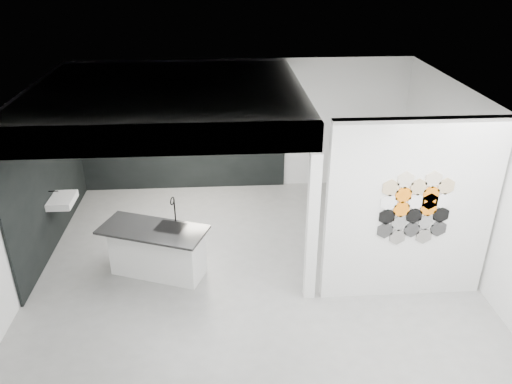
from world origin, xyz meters
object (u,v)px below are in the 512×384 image
(glass_bowl, at_px, (250,129))
(kettle, at_px, (240,128))
(stockpot, at_px, (146,130))
(glass_vase, at_px, (250,128))
(bottle_dark, at_px, (174,129))
(utensil_cup, at_px, (139,131))
(partition_panel, at_px, (410,212))
(kitchen_island, at_px, (157,249))
(wall_basin, at_px, (62,200))

(glass_bowl, bearing_deg, kettle, 180.00)
(stockpot, xyz_separation_m, kettle, (1.95, 0.00, -0.00))
(glass_bowl, distance_m, glass_vase, 0.03)
(glass_vase, xyz_separation_m, bottle_dark, (-1.60, 0.00, 0.01))
(bottle_dark, height_order, utensil_cup, bottle_dark)
(partition_panel, relative_size, glass_vase, 18.85)
(stockpot, bearing_deg, glass_bowl, 0.00)
(kettle, xyz_separation_m, glass_bowl, (0.22, 0.00, -0.03))
(partition_panel, distance_m, kettle, 4.50)
(glass_bowl, bearing_deg, bottle_dark, 180.00)
(stockpot, height_order, utensil_cup, stockpot)
(glass_vase, distance_m, utensil_cup, 2.31)
(stockpot, height_order, bottle_dark, bottle_dark)
(partition_panel, xyz_separation_m, kettle, (-2.30, 3.87, -0.00))
(kitchen_island, xyz_separation_m, kettle, (1.45, 3.12, 0.95))
(glass_bowl, height_order, glass_vase, glass_vase)
(glass_bowl, bearing_deg, wall_basin, -148.65)
(kitchen_island, height_order, utensil_cup, utensil_cup)
(bottle_dark, bearing_deg, kitchen_island, -91.40)
(kettle, height_order, bottle_dark, bottle_dark)
(glass_vase, bearing_deg, stockpot, 180.00)
(stockpot, bearing_deg, glass_vase, 0.00)
(bottle_dark, relative_size, utensil_cup, 1.91)
(wall_basin, distance_m, glass_vase, 4.01)
(partition_panel, bearing_deg, bottle_dark, 133.55)
(glass_bowl, xyz_separation_m, bottle_dark, (-1.60, 0.00, 0.04))
(partition_panel, distance_m, glass_bowl, 4.39)
(partition_panel, relative_size, bottle_dark, 17.04)
(glass_bowl, distance_m, bottle_dark, 1.60)
(partition_panel, distance_m, utensil_cup, 5.85)
(kitchen_island, distance_m, stockpot, 3.30)
(wall_basin, distance_m, kitchen_island, 2.05)
(bottle_dark, bearing_deg, partition_panel, -46.45)
(wall_basin, xyz_separation_m, stockpot, (1.22, 2.07, 0.55))
(wall_basin, height_order, kettle, kettle)
(kettle, distance_m, glass_bowl, 0.22)
(kettle, bearing_deg, partition_panel, -34.48)
(kitchen_island, height_order, bottle_dark, bottle_dark)
(wall_basin, bearing_deg, glass_vase, 31.35)
(kettle, height_order, glass_bowl, kettle)
(wall_basin, height_order, glass_vase, glass_vase)
(kettle, height_order, utensil_cup, kettle)
(wall_basin, bearing_deg, glass_bowl, 31.35)
(wall_basin, xyz_separation_m, glass_vase, (3.39, 2.07, 0.54))
(utensil_cup, bearing_deg, kettle, 0.00)
(partition_panel, height_order, utensil_cup, partition_panel)
(wall_basin, relative_size, bottle_dark, 3.65)
(stockpot, distance_m, bottle_dark, 0.57)
(partition_panel, bearing_deg, stockpot, 137.69)
(glass_vase, relative_size, bottle_dark, 0.90)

